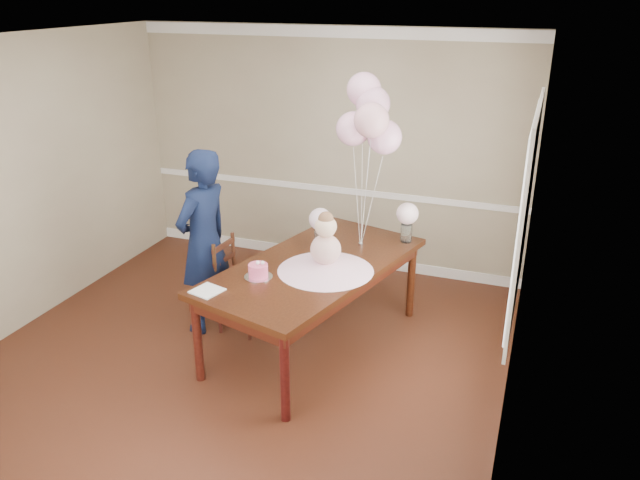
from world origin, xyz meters
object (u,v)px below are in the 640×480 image
(dining_chair_seat, at_px, (242,291))
(birthday_cake, at_px, (258,270))
(dining_table_top, at_px, (314,267))
(woman, at_px, (204,242))

(dining_chair_seat, bearing_deg, birthday_cake, -43.79)
(birthday_cake, bearing_deg, dining_table_top, 50.87)
(birthday_cake, relative_size, woman, 0.09)
(dining_table_top, bearing_deg, woman, -163.52)
(birthday_cake, bearing_deg, dining_chair_seat, 131.77)
(dining_table_top, height_order, birthday_cake, birthday_cake)
(woman, bearing_deg, birthday_cake, 73.71)
(birthday_cake, bearing_deg, woman, 152.20)
(birthday_cake, height_order, dining_chair_seat, birthday_cake)
(dining_table_top, xyz_separation_m, dining_chair_seat, (-0.74, 0.04, -0.39))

